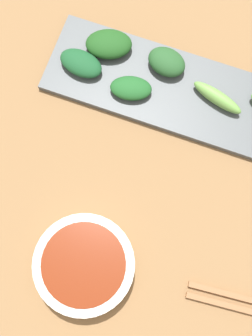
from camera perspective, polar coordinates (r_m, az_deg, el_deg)
tabletop at (r=0.72m, az=-0.02°, el=1.37°), size 2.10×2.10×0.02m
sauce_bowl at (r=0.67m, az=-5.62°, el=-11.95°), size 0.15×0.15×0.04m
serving_plate at (r=0.75m, az=5.00°, el=10.07°), size 0.14×0.39×0.01m
broccoli_leafy_0 at (r=0.72m, az=0.62°, el=10.04°), size 0.06×0.07×0.02m
broccoli_leafy_1 at (r=0.74m, az=5.16°, el=13.20°), size 0.06×0.07×0.03m
broccoli_leafy_2 at (r=0.75m, az=-5.71°, el=13.03°), size 0.05×0.08×0.02m
broccoli_leafy_3 at (r=0.76m, az=-2.19°, el=15.37°), size 0.07×0.09×0.03m
broccoli_stalk_4 at (r=0.73m, az=11.47°, el=8.71°), size 0.04×0.09×0.02m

